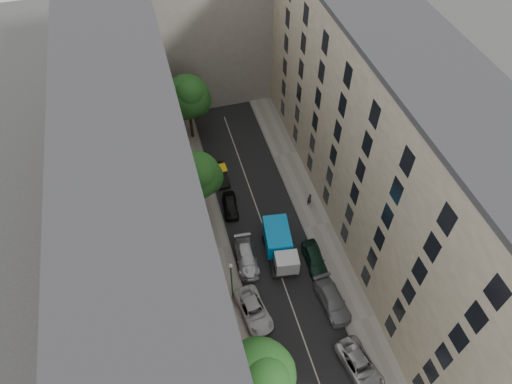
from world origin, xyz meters
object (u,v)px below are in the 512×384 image
object	(u,v)px
tarp_truck	(280,245)
car_right_0	(360,366)
tree_far	(188,98)
lamp_post	(231,277)
pedestrian	(309,199)
car_left_1	(272,371)
tree_near	(260,378)
tree_mid	(198,177)
car_left_4	(230,206)
car_left_2	(254,310)
car_right_1	(332,300)
car_left_5	(220,174)
car_left_3	(246,257)
car_right_2	(315,258)

from	to	relation	value
tarp_truck	car_right_0	distance (m)	13.20
tree_far	car_right_0	bearing A→B (deg)	-75.70
lamp_post	pedestrian	distance (m)	13.99
tarp_truck	car_left_1	world-z (taller)	tarp_truck
tree_near	tree_mid	bearing A→B (deg)	91.48
car_left_4	tree_mid	bearing A→B (deg)	-178.55
car_left_2	car_right_0	world-z (taller)	car_right_0
car_right_1	pedestrian	world-z (taller)	pedestrian
car_left_1	car_left_5	bearing A→B (deg)	89.24
car_left_2	car_right_0	xyz separation A→B (m)	(7.20, -7.20, 0.02)
pedestrian	car_left_3	bearing A→B (deg)	7.67
tarp_truck	car_left_2	distance (m)	7.07
car_left_4	car_right_2	world-z (taller)	car_right_2
car_right_1	tree_mid	bearing A→B (deg)	120.46
car_left_4	tree_far	xyz separation A→B (m)	(-1.75, 12.36, 5.44)
tree_near	tree_far	world-z (taller)	tree_near
car_left_5	tree_far	size ratio (longest dim) A/B	0.43
car_left_2	tree_mid	xyz separation A→B (m)	(-2.19, 12.69, 5.13)
car_left_3	car_right_2	distance (m)	6.69
tree_mid	car_right_0	bearing A→B (deg)	-64.72
car_left_2	tarp_truck	bearing A→B (deg)	44.99
car_left_1	car_left_3	bearing A→B (deg)	87.07
car_left_1	tree_mid	size ratio (longest dim) A/B	0.50
car_left_4	lamp_post	size ratio (longest dim) A/B	0.67
car_right_0	tree_near	xyz separation A→B (m)	(-8.86, -0.58, 6.00)
car_right_1	tree_mid	size ratio (longest dim) A/B	0.59
car_left_3	car_right_2	world-z (taller)	car_right_2
car_left_2	tree_near	size ratio (longest dim) A/B	0.51
car_left_3	car_left_4	bearing A→B (deg)	94.59
tarp_truck	car_right_1	distance (m)	7.31
car_right_1	lamp_post	world-z (taller)	lamp_post
car_right_1	lamp_post	distance (m)	9.66
car_left_1	car_left_5	world-z (taller)	car_left_1
car_left_3	tree_far	world-z (taller)	tree_far
car_left_3	car_right_2	bearing A→B (deg)	-12.25
car_left_3	car_right_0	xyz separation A→B (m)	(6.40, -12.80, -0.01)
car_left_3	lamp_post	size ratio (longest dim) A/B	0.87
car_left_1	tree_near	xyz separation A→B (m)	(-1.66, -2.18, 6.02)
tree_near	tree_far	bearing A→B (deg)	88.75
car_left_1	car_left_2	xyz separation A→B (m)	(0.00, 5.60, -0.00)
car_left_1	car_left_5	distance (m)	22.80
car_left_2	car_left_5	size ratio (longest dim) A/B	1.29
car_right_0	pedestrian	world-z (taller)	pedestrian
car_left_2	pedestrian	xyz separation A→B (m)	(9.20, 10.74, 0.25)
car_right_2	tree_far	size ratio (longest dim) A/B	0.49
tree_far	car_right_2	bearing A→B (deg)	-68.90
tarp_truck	car_right_0	world-z (taller)	tarp_truck
car_right_0	car_right_2	world-z (taller)	car_right_2
car_right_1	lamp_post	xyz separation A→B (m)	(-8.64, 3.10, 2.99)
tree_far	lamp_post	bearing A→B (deg)	-91.24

